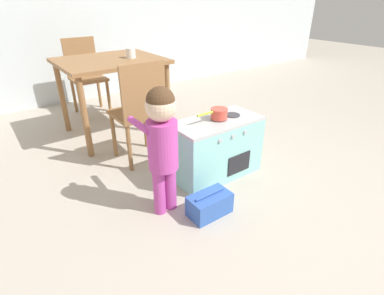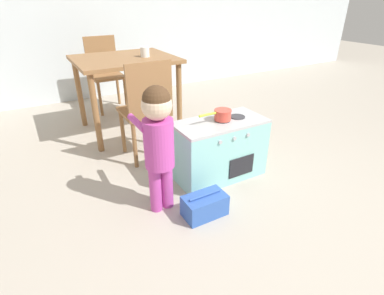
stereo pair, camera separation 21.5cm
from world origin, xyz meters
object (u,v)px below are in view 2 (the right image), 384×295
object	(u,v)px
toy_pot	(222,114)
cup_on_table	(145,52)
child_figure	(158,135)
play_kitchen	(219,149)
dining_chair_far	(105,72)
dining_table	(125,69)
toy_basket	(205,205)
dining_chair_near	(146,109)

from	to	relation	value
toy_pot	cup_on_table	world-z (taller)	cup_on_table
toy_pot	child_figure	world-z (taller)	child_figure
toy_pot	child_figure	size ratio (longest dim) A/B	0.31
play_kitchen	dining_chair_far	distance (m)	2.12
dining_table	cup_on_table	distance (m)	0.27
dining_chair_far	toy_pot	bearing A→B (deg)	99.06
child_figure	dining_table	bearing A→B (deg)	79.07
toy_basket	dining_chair_far	world-z (taller)	dining_chair_far
toy_pot	toy_basket	size ratio (longest dim) A/B	0.95
dining_table	dining_chair_far	bearing A→B (deg)	90.78
dining_table	play_kitchen	bearing A→B (deg)	-76.50
toy_pot	child_figure	xyz separation A→B (m)	(-0.60, -0.15, 0.03)
toy_basket	dining_chair_far	distance (m)	2.49
toy_pot	toy_basket	xyz separation A→B (m)	(-0.38, -0.38, -0.46)
toy_basket	dining_chair_near	bearing A→B (deg)	91.04
child_figure	toy_basket	xyz separation A→B (m)	(0.22, -0.22, -0.49)
play_kitchen	dining_chair_near	xyz separation A→B (m)	(-0.38, 0.55, 0.23)
dining_table	dining_chair_near	bearing A→B (deg)	-96.02
dining_table	cup_on_table	xyz separation A→B (m)	(0.19, -0.08, 0.16)
play_kitchen	toy_pot	world-z (taller)	toy_pot
toy_pot	dining_chair_near	distance (m)	0.68
child_figure	dining_table	xyz separation A→B (m)	(0.28, 1.43, 0.10)
toy_pot	dining_table	bearing A→B (deg)	104.07
play_kitchen	dining_chair_near	world-z (taller)	dining_chair_near
dining_table	dining_chair_near	xyz separation A→B (m)	(-0.08, -0.73, -0.19)
child_figure	dining_chair_near	xyz separation A→B (m)	(0.20, 0.71, -0.09)
play_kitchen	toy_pot	bearing A→B (deg)	2.06
dining_chair_near	dining_table	bearing A→B (deg)	83.98
dining_table	dining_chair_near	world-z (taller)	dining_chair_near
child_figure	cup_on_table	bearing A→B (deg)	70.79
dining_table	dining_chair_far	size ratio (longest dim) A/B	1.10
play_kitchen	child_figure	xyz separation A→B (m)	(-0.58, -0.15, 0.32)
cup_on_table	play_kitchen	bearing A→B (deg)	-84.57
toy_pot	cup_on_table	bearing A→B (deg)	96.07
play_kitchen	cup_on_table	xyz separation A→B (m)	(-0.11, 1.20, 0.59)
dining_chair_near	cup_on_table	world-z (taller)	dining_chair_near
child_figure	cup_on_table	distance (m)	1.45
dining_chair_near	cup_on_table	size ratio (longest dim) A/B	9.18
dining_chair_near	dining_chair_far	bearing A→B (deg)	87.54
toy_pot	child_figure	distance (m)	0.62
toy_pot	dining_chair_far	xyz separation A→B (m)	(-0.33, 2.08, -0.06)
dining_table	dining_chair_near	distance (m)	0.75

